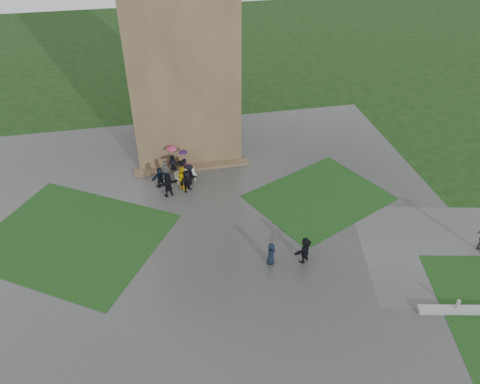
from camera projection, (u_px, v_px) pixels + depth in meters
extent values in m
plane|color=black|center=(213.00, 263.00, 28.30)|extent=(120.00, 120.00, 0.00)
cube|color=#383836|center=(208.00, 241.00, 29.88)|extent=(34.00, 34.00, 0.02)
cube|color=#143613|center=(73.00, 238.00, 30.10)|extent=(14.10, 13.46, 0.01)
cube|color=#143613|center=(319.00, 197.00, 33.61)|extent=(11.12, 10.15, 0.01)
cube|color=brown|center=(178.00, 36.00, 34.91)|extent=(8.00, 8.00, 18.00)
cube|color=brown|center=(192.00, 167.00, 36.63)|extent=(9.00, 0.80, 0.22)
cylinder|color=gray|center=(457.00, 306.00, 24.99)|extent=(0.20, 0.20, 0.90)
cube|color=silver|center=(186.00, 176.00, 34.98)|extent=(1.68, 0.97, 0.06)
cube|color=silver|center=(178.00, 181.00, 34.86)|extent=(0.22, 0.43, 0.45)
cube|color=silver|center=(194.00, 177.00, 35.38)|extent=(0.22, 0.43, 0.45)
cube|color=silver|center=(184.00, 172.00, 35.00)|extent=(1.54, 0.56, 0.43)
imported|color=black|center=(190.00, 174.00, 34.51)|extent=(0.77, 1.18, 1.69)
imported|color=black|center=(184.00, 168.00, 35.45)|extent=(0.70, 0.83, 1.48)
imported|color=black|center=(173.00, 164.00, 35.91)|extent=(0.84, 0.71, 1.46)
imported|color=#404045|center=(165.00, 171.00, 34.98)|extent=(0.69, 0.61, 1.59)
imported|color=black|center=(160.00, 177.00, 34.30)|extent=(1.57, 1.05, 1.59)
imported|color=black|center=(168.00, 185.00, 33.30)|extent=(1.76, 1.05, 1.79)
imported|color=#E7B80D|center=(182.00, 178.00, 33.98)|extent=(0.96, 1.05, 1.88)
imported|color=black|center=(187.00, 181.00, 33.82)|extent=(1.60, 1.43, 1.71)
imported|color=pink|center=(172.00, 150.00, 35.21)|extent=(0.83, 0.83, 0.73)
imported|color=#602D7E|center=(183.00, 154.00, 34.72)|extent=(0.65, 0.65, 0.57)
imported|color=black|center=(181.00, 165.00, 33.32)|extent=(0.71, 0.71, 0.63)
imported|color=pink|center=(186.00, 167.00, 33.15)|extent=(0.86, 0.86, 0.79)
imported|color=black|center=(271.00, 254.00, 27.83)|extent=(0.80, 0.88, 1.49)
imported|color=black|center=(305.00, 250.00, 27.91)|extent=(1.63, 1.45, 1.75)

